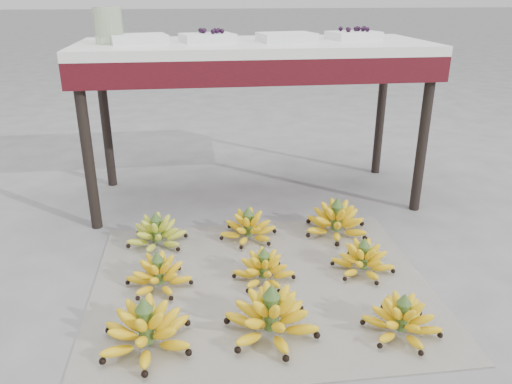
{
  "coord_description": "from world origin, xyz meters",
  "views": [
    {
      "loc": [
        -0.33,
        -1.58,
        1.03
      ],
      "look_at": [
        -0.08,
        0.25,
        0.29
      ],
      "focal_mm": 35.0,
      "sensor_mm": 36.0,
      "label": 1
    }
  ],
  "objects": [
    {
      "name": "ground",
      "position": [
        0.0,
        0.0,
        0.0
      ],
      "size": [
        60.0,
        60.0,
        0.0
      ],
      "primitive_type": "plane",
      "color": "slate",
      "rests_on": "ground"
    },
    {
      "name": "newspaper_mat",
      "position": [
        -0.09,
        0.02,
        0.0
      ],
      "size": [
        1.26,
        1.06,
        0.01
      ],
      "primitive_type": "cube",
      "rotation": [
        0.0,
        0.0,
        -0.01
      ],
      "color": "silver",
      "rests_on": "ground"
    },
    {
      "name": "bunch_front_left",
      "position": [
        -0.49,
        -0.29,
        0.07
      ],
      "size": [
        0.37,
        0.37,
        0.18
      ],
      "rotation": [
        0.0,
        0.0,
        0.33
      ],
      "color": "#F7DC02",
      "rests_on": "newspaper_mat"
    },
    {
      "name": "bunch_front_center",
      "position": [
        -0.1,
        -0.28,
        0.07
      ],
      "size": [
        0.34,
        0.34,
        0.18
      ],
      "rotation": [
        0.0,
        0.0,
        0.15
      ],
      "color": "#F7DC02",
      "rests_on": "newspaper_mat"
    },
    {
      "name": "bunch_front_right",
      "position": [
        0.31,
        -0.33,
        0.06
      ],
      "size": [
        0.32,
        0.32,
        0.15
      ],
      "rotation": [
        0.0,
        0.0,
        0.36
      ],
      "color": "#F7DC02",
      "rests_on": "newspaper_mat"
    },
    {
      "name": "bunch_mid_left",
      "position": [
        -0.47,
        0.05,
        0.06
      ],
      "size": [
        0.27,
        0.27,
        0.15
      ],
      "rotation": [
        0.0,
        0.0,
        -0.14
      ],
      "color": "#F7DC02",
      "rests_on": "newspaper_mat"
    },
    {
      "name": "bunch_mid_center",
      "position": [
        -0.08,
        0.04,
        0.05
      ],
      "size": [
        0.3,
        0.3,
        0.14
      ],
      "rotation": [
        0.0,
        0.0,
        0.38
      ],
      "color": "#F7DC02",
      "rests_on": "newspaper_mat"
    },
    {
      "name": "bunch_mid_right",
      "position": [
        0.32,
        0.06,
        0.06
      ],
      "size": [
        0.32,
        0.32,
        0.15
      ],
      "rotation": [
        0.0,
        0.0,
        -0.41
      ],
      "color": "#F7DC02",
      "rests_on": "newspaper_mat"
    },
    {
      "name": "bunch_back_left",
      "position": [
        -0.49,
        0.39,
        0.06
      ],
      "size": [
        0.29,
        0.29,
        0.16
      ],
      "rotation": [
        0.0,
        0.0,
        0.16
      ],
      "color": "#95BB30",
      "rests_on": "newspaper_mat"
    },
    {
      "name": "bunch_back_center",
      "position": [
        -0.09,
        0.39,
        0.06
      ],
      "size": [
        0.31,
        0.31,
        0.15
      ],
      "rotation": [
        0.0,
        0.0,
        -0.31
      ],
      "color": "#F7DC02",
      "rests_on": "newspaper_mat"
    },
    {
      "name": "bunch_back_right",
      "position": [
        0.3,
        0.39,
        0.07
      ],
      "size": [
        0.33,
        0.33,
        0.18
      ],
      "rotation": [
        0.0,
        0.0,
        0.16
      ],
      "color": "#F7DC02",
      "rests_on": "newspaper_mat"
    },
    {
      "name": "vendor_table",
      "position": [
        -0.0,
        0.89,
        0.71
      ],
      "size": [
        1.67,
        0.67,
        0.8
      ],
      "color": "black",
      "rests_on": "ground"
    },
    {
      "name": "tray_far_left",
      "position": [
        -0.54,
        0.87,
        0.82
      ],
      "size": [
        0.28,
        0.23,
        0.04
      ],
      "color": "silver",
      "rests_on": "vendor_table"
    },
    {
      "name": "tray_left",
      "position": [
        -0.22,
        0.9,
        0.82
      ],
      "size": [
        0.28,
        0.23,
        0.06
      ],
      "color": "silver",
      "rests_on": "vendor_table"
    },
    {
      "name": "tray_right",
      "position": [
        0.15,
        0.86,
        0.82
      ],
      "size": [
        0.28,
        0.22,
        0.04
      ],
      "color": "silver",
      "rests_on": "vendor_table"
    },
    {
      "name": "tray_far_right",
      "position": [
        0.5,
        0.93,
        0.82
      ],
      "size": [
        0.27,
        0.22,
        0.06
      ],
      "color": "silver",
      "rests_on": "vendor_table"
    },
    {
      "name": "glass_jar",
      "position": [
        -0.67,
        0.87,
        0.88
      ],
      "size": [
        0.15,
        0.15,
        0.16
      ],
      "primitive_type": "cylinder",
      "rotation": [
        0.0,
        0.0,
        -0.24
      ],
      "color": "#DAF4C2",
      "rests_on": "vendor_table"
    }
  ]
}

